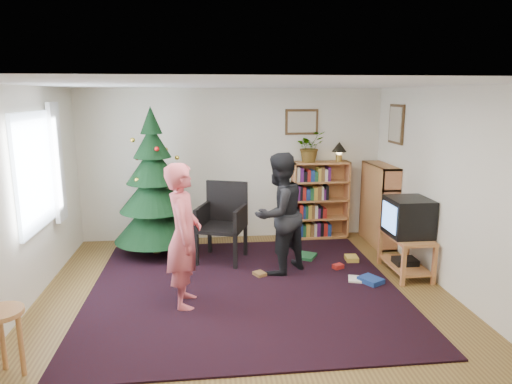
{
  "coord_description": "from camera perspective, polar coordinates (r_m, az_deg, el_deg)",
  "views": [
    {
      "loc": [
        -0.45,
        -5.01,
        2.4
      ],
      "look_at": [
        0.22,
        1.0,
        1.1
      ],
      "focal_mm": 32.0,
      "sensor_mm": 36.0,
      "label": 1
    }
  ],
  "objects": [
    {
      "name": "floor",
      "position": [
        5.58,
        -1.15,
        -13.36
      ],
      "size": [
        5.0,
        5.0,
        0.0
      ],
      "primitive_type": "plane",
      "color": "brown",
      "rests_on": "ground"
    },
    {
      "name": "ceiling",
      "position": [
        5.04,
        -1.28,
        13.28
      ],
      "size": [
        5.0,
        5.0,
        0.0
      ],
      "primitive_type": "plane",
      "rotation": [
        3.14,
        0.0,
        0.0
      ],
      "color": "white",
      "rests_on": "wall_back"
    },
    {
      "name": "wall_back",
      "position": [
        7.61,
        -2.93,
        3.42
      ],
      "size": [
        5.0,
        0.02,
        2.5
      ],
      "primitive_type": "cube",
      "color": "silver",
      "rests_on": "floor"
    },
    {
      "name": "wall_front",
      "position": [
        2.8,
        3.57,
        -12.1
      ],
      "size": [
        5.0,
        0.02,
        2.5
      ],
      "primitive_type": "cube",
      "color": "silver",
      "rests_on": "floor"
    },
    {
      "name": "wall_left",
      "position": [
        5.53,
        -27.95,
        -1.29
      ],
      "size": [
        0.02,
        5.0,
        2.5
      ],
      "primitive_type": "cube",
      "color": "silver",
      "rests_on": "floor"
    },
    {
      "name": "wall_right",
      "position": [
        5.93,
        23.61,
        -0.07
      ],
      "size": [
        0.02,
        5.0,
        2.5
      ],
      "primitive_type": "cube",
      "color": "silver",
      "rests_on": "floor"
    },
    {
      "name": "rug",
      "position": [
        5.84,
        -1.43,
        -12.01
      ],
      "size": [
        3.8,
        3.6,
        0.02
      ],
      "primitive_type": "cube",
      "color": "black",
      "rests_on": "floor"
    },
    {
      "name": "window_pane",
      "position": [
        6.03,
        -25.88,
        2.33
      ],
      "size": [
        0.04,
        1.2,
        1.4
      ],
      "primitive_type": "cube",
      "color": "silver",
      "rests_on": "wall_left"
    },
    {
      "name": "curtain",
      "position": [
        6.68,
        -23.61,
        3.37
      ],
      "size": [
        0.06,
        0.35,
        1.6
      ],
      "primitive_type": "cube",
      "color": "silver",
      "rests_on": "wall_left"
    },
    {
      "name": "picture_back",
      "position": [
        7.67,
        5.73,
        8.7
      ],
      "size": [
        0.55,
        0.03,
        0.42
      ],
      "color": "#4C3319",
      "rests_on": "wall_back"
    },
    {
      "name": "picture_right",
      "position": [
        7.38,
        17.14,
        8.1
      ],
      "size": [
        0.03,
        0.5,
        0.6
      ],
      "color": "#4C3319",
      "rests_on": "wall_right"
    },
    {
      "name": "christmas_tree",
      "position": [
        6.98,
        -12.6,
        -0.32
      ],
      "size": [
        1.23,
        1.23,
        2.23
      ],
      "rotation": [
        0.0,
        0.0,
        -0.39
      ],
      "color": "#3F2816",
      "rests_on": "rug"
    },
    {
      "name": "bookshelf_back",
      "position": [
        7.79,
        8.01,
        -0.86
      ],
      "size": [
        0.95,
        0.3,
        1.3
      ],
      "color": "#BF7044",
      "rests_on": "floor"
    },
    {
      "name": "bookshelf_right",
      "position": [
        7.68,
        15.11,
        -1.36
      ],
      "size": [
        0.3,
        0.95,
        1.3
      ],
      "rotation": [
        0.0,
        0.0,
        1.57
      ],
      "color": "#BF7044",
      "rests_on": "floor"
    },
    {
      "name": "tv_stand",
      "position": [
        6.54,
        18.23,
        -7.02
      ],
      "size": [
        0.47,
        0.85,
        0.55
      ],
      "color": "#BF7044",
      "rests_on": "floor"
    },
    {
      "name": "crt_tv",
      "position": [
        6.41,
        18.49,
        -2.95
      ],
      "size": [
        0.53,
        0.58,
        0.5
      ],
      "color": "black",
      "rests_on": "tv_stand"
    },
    {
      "name": "armchair",
      "position": [
        6.71,
        -4.38,
        -3.24
      ],
      "size": [
        0.8,
        0.82,
        1.14
      ],
      "rotation": [
        0.0,
        0.0,
        -0.34
      ],
      "color": "black",
      "rests_on": "rug"
    },
    {
      "name": "stool",
      "position": [
        4.57,
        -29.16,
        -14.37
      ],
      "size": [
        0.37,
        0.37,
        0.62
      ],
      "color": "#BF7044",
      "rests_on": "floor"
    },
    {
      "name": "person_standing",
      "position": [
        5.23,
        -9.02,
        -5.44
      ],
      "size": [
        0.4,
        0.61,
        1.67
      ],
      "primitive_type": "imported",
      "rotation": [
        0.0,
        0.0,
        1.56
      ],
      "color": "#CA5058",
      "rests_on": "rug"
    },
    {
      "name": "person_by_chair",
      "position": [
        6.12,
        2.9,
        -2.77
      ],
      "size": [
        1.02,
        0.98,
        1.65
      ],
      "primitive_type": "imported",
      "rotation": [
        0.0,
        0.0,
        3.79
      ],
      "color": "black",
      "rests_on": "rug"
    },
    {
      "name": "potted_plant",
      "position": [
        7.6,
        6.74,
        5.65
      ],
      "size": [
        0.58,
        0.55,
        0.51
      ],
      "primitive_type": "imported",
      "rotation": [
        0.0,
        0.0,
        0.42
      ],
      "color": "gray",
      "rests_on": "bookshelf_back"
    },
    {
      "name": "table_lamp",
      "position": [
        7.73,
        10.36,
        5.4
      ],
      "size": [
        0.25,
        0.25,
        0.33
      ],
      "color": "#A57F33",
      "rests_on": "bookshelf_back"
    },
    {
      "name": "floor_clutter",
      "position": [
        6.46,
        9.21,
        -9.45
      ],
      "size": [
        1.6,
        1.2,
        0.08
      ],
      "color": "#A51E19",
      "rests_on": "rug"
    }
  ]
}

